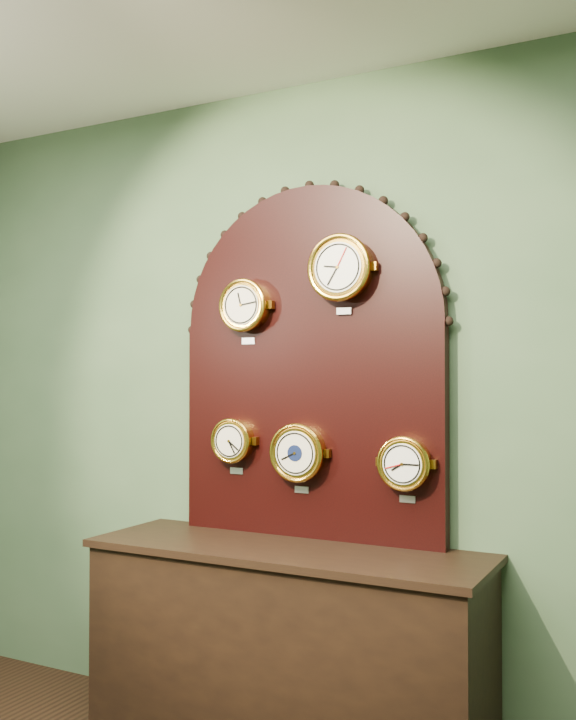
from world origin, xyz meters
The scene contains 8 objects.
wall_back centered at (0.00, 2.50, 1.40)m, with size 4.00×4.00×0.00m, color #446041.
shop_counter centered at (0.00, 2.23, 0.40)m, with size 1.60×0.50×0.80m, color black.
display_board centered at (0.00, 2.45, 1.63)m, with size 1.26×0.06×1.53m.
roman_clock centered at (-0.28, 2.38, 1.82)m, with size 0.23×0.08×0.28m.
arabic_clock centered at (0.18, 2.38, 1.96)m, with size 0.28×0.08×0.33m.
hygrometer centered at (-0.34, 2.38, 1.23)m, with size 0.20×0.08×0.25m.
barometer centered at (-0.02, 2.38, 1.19)m, with size 0.25×0.08×0.30m.
tide_clock centered at (0.45, 2.38, 1.17)m, with size 0.22×0.08×0.27m.
Camera 1 is at (1.46, -0.55, 1.51)m, focal length 38.91 mm.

